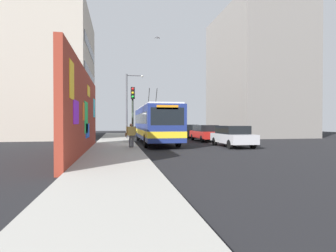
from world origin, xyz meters
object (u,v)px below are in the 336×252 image
object	(u,v)px
city_bus	(155,123)
traffic_light	(133,106)
parked_car_red	(205,133)
street_lamp	(129,101)
parked_car_black	(188,131)
pedestrian_at_curb	(131,133)
parked_car_silver	(233,136)

from	to	relation	value
city_bus	traffic_light	xyz separation A→B (m)	(-3.79, 2.15, 1.21)
parked_car_red	street_lamp	size ratio (longest dim) A/B	0.68
city_bus	parked_car_black	bearing A→B (deg)	-33.15
parked_car_black	city_bus	bearing A→B (deg)	146.85
pedestrian_at_curb	parked_car_black	bearing A→B (deg)	-30.26
pedestrian_at_curb	traffic_light	world-z (taller)	traffic_light
city_bus	pedestrian_at_curb	distance (m)	5.51
parked_car_red	pedestrian_at_curb	size ratio (longest dim) A/B	2.91
street_lamp	city_bus	bearing A→B (deg)	-160.39
parked_car_red	pedestrian_at_curb	xyz separation A→B (m)	(-6.67, 7.53, 0.25)
city_bus	parked_car_silver	xyz separation A→B (m)	(-4.48, -5.20, -0.95)
parked_car_silver	street_lamp	world-z (taller)	street_lamp
parked_car_silver	street_lamp	size ratio (longest dim) A/B	0.64
street_lamp	parked_car_black	bearing A→B (deg)	-72.87
parked_car_silver	street_lamp	xyz separation A→B (m)	(10.21, 7.24, 3.26)
city_bus	parked_car_silver	world-z (taller)	city_bus
city_bus	pedestrian_at_curb	size ratio (longest dim) A/B	7.36
pedestrian_at_curb	street_lamp	bearing A→B (deg)	-1.55
parked_car_black	pedestrian_at_curb	distance (m)	14.94
parked_car_red	parked_car_black	distance (m)	6.23
traffic_light	parked_car_black	bearing A→B (deg)	-32.04
parked_car_silver	street_lamp	distance (m)	12.93
parked_car_silver	traffic_light	distance (m)	7.69
parked_car_red	parked_car_black	size ratio (longest dim) A/B	0.94
parked_car_red	parked_car_black	bearing A→B (deg)	0.00
parked_car_red	traffic_light	size ratio (longest dim) A/B	1.10
traffic_light	parked_car_silver	bearing A→B (deg)	-95.39
traffic_light	street_lamp	world-z (taller)	street_lamp
parked_car_black	pedestrian_at_curb	size ratio (longest dim) A/B	3.08
traffic_light	street_lamp	distance (m)	9.58
street_lamp	parked_car_red	bearing A→B (deg)	-118.93
parked_car_black	street_lamp	xyz separation A→B (m)	(-2.23, 7.24, 3.26)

